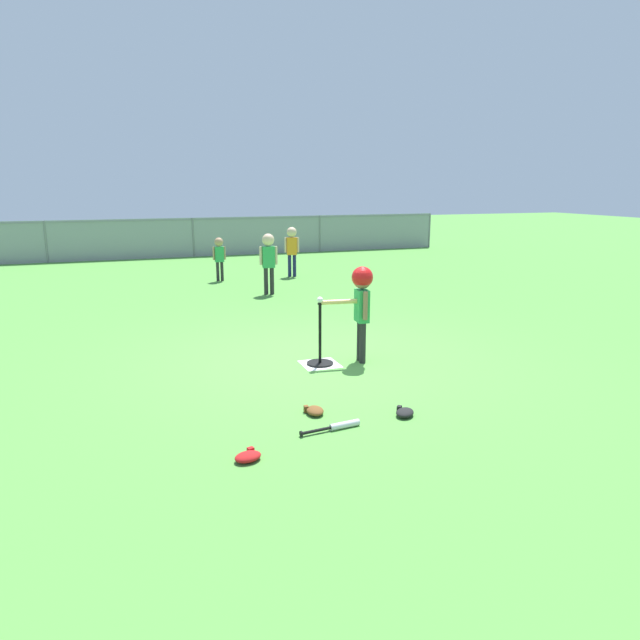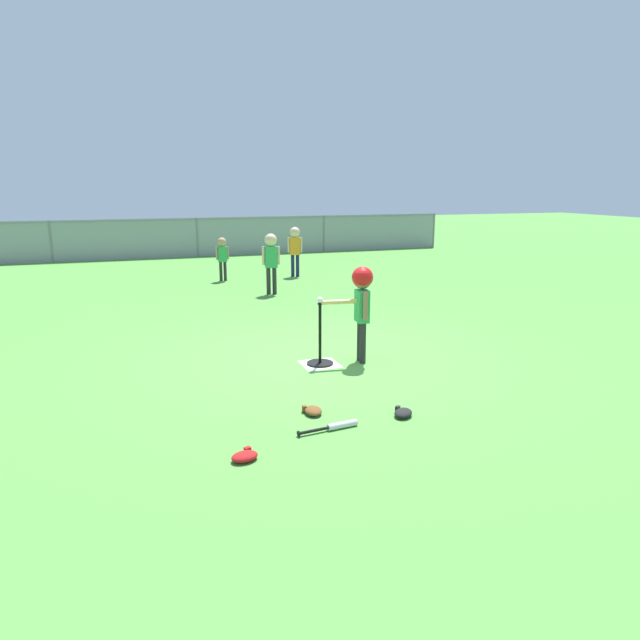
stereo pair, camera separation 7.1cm
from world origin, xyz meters
name	(u,v)px [view 2 (the right image)]	position (x,y,z in m)	size (l,w,h in m)	color
ground_plane	(322,359)	(0.00, 0.00, 0.00)	(60.00, 60.00, 0.00)	#51933D
home_plate	(320,364)	(-0.09, -0.19, 0.00)	(0.44, 0.44, 0.01)	white
batting_tee	(320,354)	(-0.09, -0.19, 0.13)	(0.32, 0.32, 0.76)	black
baseball_on_tee	(320,300)	(-0.09, -0.19, 0.79)	(0.07, 0.07, 0.07)	white
batter_child	(362,295)	(0.41, -0.25, 0.84)	(0.64, 0.33, 1.17)	#262626
fielder_near_left	(295,245)	(1.62, 6.47, 0.74)	(0.33, 0.23, 1.15)	#191E4C
fielder_deep_right	(222,253)	(-0.09, 6.40, 0.63)	(0.29, 0.19, 0.97)	#262626
fielder_deep_center	(271,256)	(0.52, 4.46, 0.77)	(0.35, 0.24, 1.19)	#262626
spare_bat_silver	(336,426)	(-0.59, -2.05, 0.03)	(0.58, 0.12, 0.06)	silver
glove_by_plate	(245,456)	(-1.48, -2.36, 0.04)	(0.26, 0.22, 0.07)	#B21919
glove_near_bats	(313,411)	(-0.67, -1.64, 0.04)	(0.18, 0.24, 0.07)	brown
glove_tossed_aside	(403,413)	(0.11, -1.97, 0.04)	(0.27, 0.27, 0.07)	black
outfield_fence	(197,236)	(0.00, 11.15, 0.62)	(16.06, 0.06, 1.15)	slate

